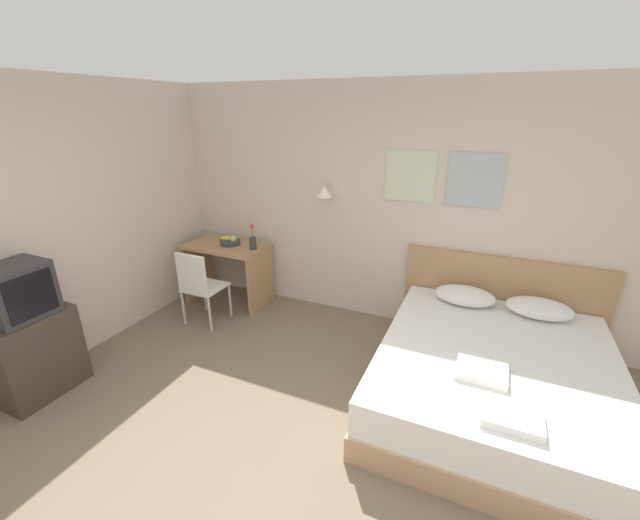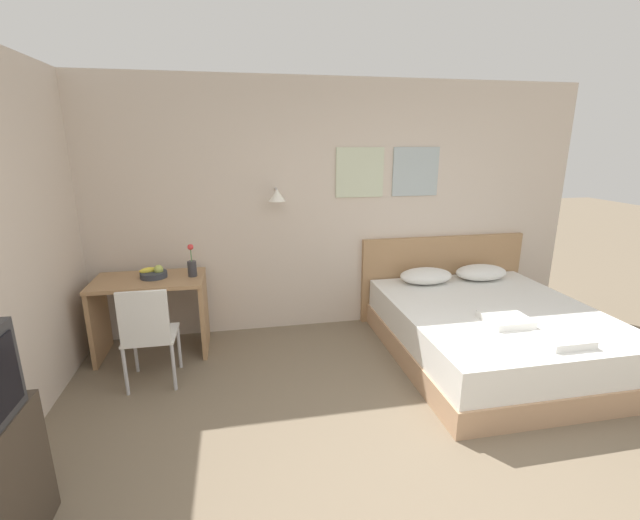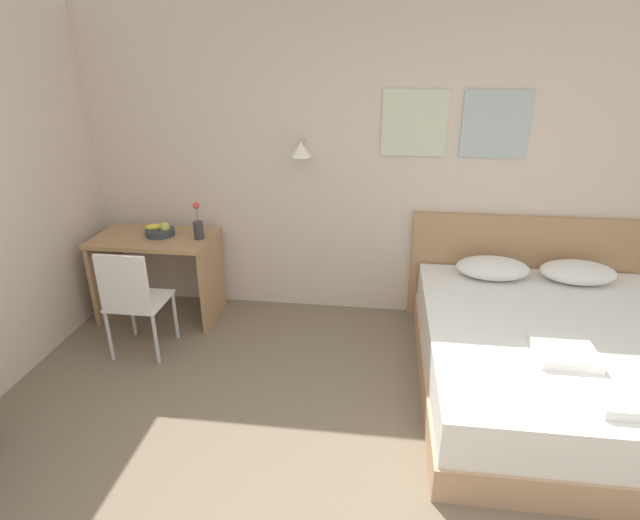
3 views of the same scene
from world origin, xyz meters
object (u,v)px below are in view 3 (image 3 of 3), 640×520
(headboard, at_px, (524,269))
(flower_vase, at_px, (198,227))
(desk, at_px, (158,263))
(pillow_right, at_px, (578,272))
(folded_towel_near_foot, at_px, (564,351))
(fruit_bowl, at_px, (160,231))
(bed, at_px, (558,363))
(desk_chair, at_px, (132,297))
(folded_towel_mid_bed, at_px, (631,402))
(pillow_left, at_px, (493,268))

(headboard, relative_size, flower_vase, 6.17)
(desk, bearing_deg, pillow_right, 1.12)
(folded_towel_near_foot, distance_m, fruit_bowl, 3.23)
(bed, xyz_separation_m, desk_chair, (-3.10, 0.09, 0.26))
(desk, bearing_deg, flower_vase, -0.23)
(folded_towel_mid_bed, distance_m, flower_vase, 3.26)
(pillow_right, height_order, desk_chair, desk_chair)
(headboard, bearing_deg, desk, -174.00)
(folded_towel_near_foot, relative_size, desk_chair, 0.40)
(pillow_left, bearing_deg, fruit_bowl, -179.27)
(desk_chair, bearing_deg, pillow_right, 11.83)
(pillow_left, xyz_separation_m, desk, (-2.86, -0.07, -0.08))
(headboard, relative_size, pillow_left, 3.35)
(fruit_bowl, bearing_deg, pillow_right, 0.59)
(bed, relative_size, pillow_right, 3.59)
(pillow_right, height_order, folded_towel_mid_bed, pillow_right)
(pillow_left, height_order, pillow_right, same)
(bed, xyz_separation_m, pillow_right, (0.33, 0.81, 0.34))
(folded_towel_mid_bed, bearing_deg, desk, 155.30)
(desk, bearing_deg, bed, -13.12)
(desk, bearing_deg, pillow_left, 1.38)
(pillow_left, xyz_separation_m, folded_towel_near_foot, (0.22, -1.13, -0.05))
(headboard, distance_m, pillow_left, 0.44)
(folded_towel_near_foot, bearing_deg, folded_towel_mid_bed, -66.16)
(headboard, bearing_deg, fruit_bowl, -174.51)
(bed, relative_size, fruit_bowl, 8.16)
(desk, distance_m, fruit_bowl, 0.29)
(fruit_bowl, bearing_deg, desk_chair, -86.70)
(bed, relative_size, folded_towel_mid_bed, 5.85)
(pillow_left, xyz_separation_m, folded_towel_mid_bed, (0.42, -1.58, -0.05))
(pillow_left, xyz_separation_m, fruit_bowl, (-2.81, -0.04, 0.21))
(headboard, relative_size, pillow_right, 3.35)
(headboard, relative_size, desk, 1.93)
(fruit_bowl, bearing_deg, flower_vase, -5.52)
(pillow_left, distance_m, pillow_right, 0.66)
(bed, height_order, pillow_left, pillow_left)
(bed, xyz_separation_m, folded_towel_near_foot, (-0.11, -0.31, 0.29))
(bed, relative_size, pillow_left, 3.59)
(pillow_left, relative_size, folded_towel_mid_bed, 1.63)
(folded_towel_near_foot, height_order, desk_chair, desk_chair)
(bed, height_order, desk_chair, desk_chair)
(desk, height_order, flower_vase, flower_vase)
(bed, xyz_separation_m, headboard, (0.00, 1.08, 0.23))
(pillow_left, relative_size, desk_chair, 0.65)
(desk_chair, bearing_deg, folded_towel_mid_bed, -15.04)
(headboard, xyz_separation_m, pillow_right, (0.33, -0.27, 0.11))
(desk_chair, distance_m, flower_vase, 0.80)
(headboard, bearing_deg, flower_vase, -173.10)
(folded_towel_mid_bed, height_order, desk, desk)
(desk, bearing_deg, folded_towel_near_foot, -18.96)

